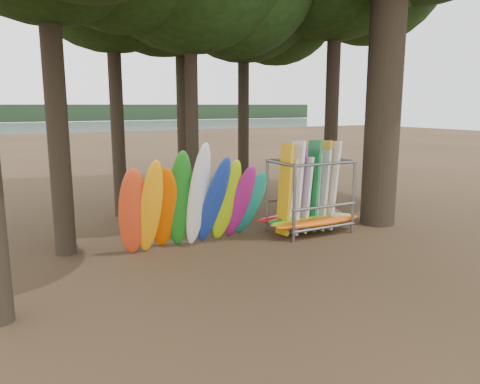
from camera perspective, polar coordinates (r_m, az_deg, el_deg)
name	(u,v)px	position (r m, az deg, el deg)	size (l,w,h in m)	color
ground	(280,248)	(13.19, 4.89, -6.88)	(120.00, 120.00, 0.00)	#47331E
lake	(45,133)	(70.97, -22.68, 6.60)	(160.00, 160.00, 0.00)	gray
far_shore	(21,113)	(120.74, -25.17, 8.69)	(160.00, 4.00, 4.00)	black
kayak_row	(195,204)	(12.97, -5.48, -1.42)	(4.41, 2.01, 3.11)	red
storage_rack	(309,199)	(14.78, 8.44, -0.79)	(3.21, 1.51, 2.90)	slate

